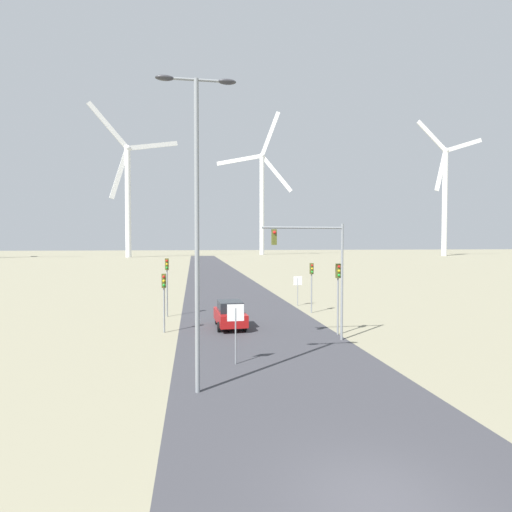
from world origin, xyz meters
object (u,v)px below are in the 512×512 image
(traffic_light_post_near_left, at_px, (164,289))
(wind_turbine_left, at_px, (128,189))
(streetlamp, at_px, (197,202))
(traffic_light_mast_overhead, at_px, (316,258))
(traffic_light_post_near_right, at_px, (338,283))
(stop_sign_near, at_px, (236,322))
(traffic_light_post_mid_left, at_px, (167,274))
(stop_sign_far, at_px, (298,285))
(wind_turbine_right, at_px, (445,192))
(wind_turbine_center, at_px, (262,193))
(car_approaching, at_px, (230,314))
(traffic_light_post_mid_right, at_px, (312,276))

(traffic_light_post_near_left, distance_m, wind_turbine_left, 141.83)
(streetlamp, distance_m, traffic_light_post_near_left, 11.77)
(traffic_light_mast_overhead, bearing_deg, traffic_light_post_near_right, 34.83)
(stop_sign_near, relative_size, traffic_light_post_mid_left, 0.63)
(wind_turbine_left, bearing_deg, stop_sign_near, -79.36)
(stop_sign_near, height_order, stop_sign_far, stop_sign_near)
(wind_turbine_right, bearing_deg, traffic_light_post_near_right, -126.26)
(traffic_light_post_near_left, distance_m, traffic_light_post_mid_left, 5.65)
(streetlamp, height_order, traffic_light_mast_overhead, streetlamp)
(stop_sign_near, height_order, wind_turbine_center, wind_turbine_center)
(streetlamp, distance_m, stop_sign_near, 6.53)
(streetlamp, bearing_deg, wind_turbine_left, 99.72)
(traffic_light_post_near_right, bearing_deg, traffic_light_mast_overhead, -145.17)
(traffic_light_post_near_right, distance_m, wind_turbine_right, 171.74)
(traffic_light_post_near_left, bearing_deg, streetlamp, -79.34)
(wind_turbine_right, bearing_deg, stop_sign_near, -127.11)
(wind_turbine_left, bearing_deg, car_approaching, -78.54)
(wind_turbine_left, bearing_deg, traffic_light_post_near_left, -80.35)
(streetlamp, height_order, car_approaching, streetlamp)
(traffic_light_post_near_left, distance_m, wind_turbine_right, 176.58)
(streetlamp, bearing_deg, traffic_light_post_mid_left, 97.60)
(traffic_light_mast_overhead, bearing_deg, streetlamp, -134.58)
(streetlamp, bearing_deg, traffic_light_post_near_right, 43.48)
(traffic_light_post_near_right, height_order, car_approaching, traffic_light_post_near_right)
(stop_sign_near, distance_m, stop_sign_far, 18.27)
(stop_sign_far, bearing_deg, car_approaching, -129.63)
(traffic_light_post_near_left, bearing_deg, stop_sign_far, 39.43)
(traffic_light_post_mid_left, height_order, traffic_light_mast_overhead, traffic_light_mast_overhead)
(streetlamp, bearing_deg, traffic_light_post_mid_right, 59.61)
(stop_sign_far, relative_size, traffic_light_mast_overhead, 0.39)
(stop_sign_far, xyz_separation_m, traffic_light_post_near_left, (-11.32, -9.31, 0.89))
(traffic_light_post_near_right, distance_m, wind_turbine_left, 146.15)
(stop_sign_far, distance_m, traffic_light_post_near_right, 11.72)
(traffic_light_post_near_left, bearing_deg, car_approaching, 11.26)
(traffic_light_post_near_right, bearing_deg, wind_turbine_center, 81.81)
(traffic_light_post_mid_right, distance_m, wind_turbine_left, 138.93)
(traffic_light_post_near_right, relative_size, traffic_light_mast_overhead, 0.65)
(streetlamp, bearing_deg, wind_turbine_center, 79.36)
(car_approaching, bearing_deg, traffic_light_post_near_left, -168.74)
(stop_sign_near, xyz_separation_m, wind_turbine_left, (-27.27, 145.13, 24.95))
(traffic_light_post_mid_left, distance_m, wind_turbine_right, 172.35)
(streetlamp, xyz_separation_m, stop_sign_far, (9.31, 19.98, -5.43))
(streetlamp, relative_size, traffic_light_post_mid_right, 2.93)
(stop_sign_far, distance_m, traffic_light_post_near_left, 14.69)
(wind_turbine_right, bearing_deg, traffic_light_post_mid_right, -127.69)
(car_approaching, xyz_separation_m, wind_turbine_center, (30.22, 161.71, 28.51))
(traffic_light_post_near_left, xyz_separation_m, traffic_light_post_mid_right, (11.47, 5.46, 0.22))
(wind_turbine_center, xyz_separation_m, wind_turbine_right, (76.77, -27.86, -1.27))
(traffic_light_mast_overhead, bearing_deg, traffic_light_post_near_left, 158.21)
(streetlamp, distance_m, wind_turbine_left, 151.89)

